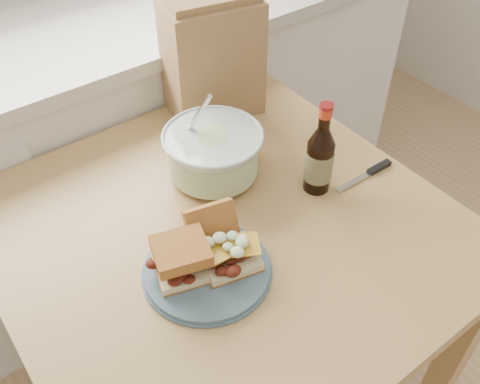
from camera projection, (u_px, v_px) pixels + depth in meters
cabinet_run at (86, 157)px, 1.83m from camera, size 2.50×0.64×0.94m
dining_table at (225, 259)px, 1.25m from camera, size 0.94×0.94×0.79m
plate at (207, 270)px, 1.07m from camera, size 0.25×0.25×0.02m
sandwich_left at (182, 259)px, 1.03m from camera, size 0.13×0.12×0.08m
sandwich_right at (223, 244)px, 1.07m from camera, size 0.13×0.17×0.09m
coleslaw_bowl at (214, 155)px, 1.25m from camera, size 0.23×0.23×0.23m
beer_bottle at (320, 158)px, 1.20m from camera, size 0.06×0.06×0.23m
knife at (373, 171)px, 1.29m from camera, size 0.17×0.02×0.01m
paper_bag at (213, 59)px, 1.38m from camera, size 0.26×0.20×0.31m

